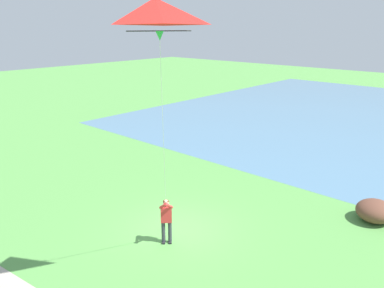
{
  "coord_description": "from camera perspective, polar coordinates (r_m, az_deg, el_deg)",
  "views": [
    {
      "loc": [
        9.52,
        9.32,
        7.7
      ],
      "look_at": [
        0.47,
        1.17,
        3.88
      ],
      "focal_mm": 35.68,
      "sensor_mm": 36.0,
      "label": 1
    }
  ],
  "objects": [
    {
      "name": "person_kite_flyer",
      "position": [
        14.06,
        -3.86,
        -10.88
      ],
      "size": [
        0.59,
        0.59,
        1.83
      ],
      "color": "#232328",
      "rests_on": "ground"
    },
    {
      "name": "lakeside_shrub",
      "position": [
        17.49,
        25.71,
        -8.99
      ],
      "size": [
        1.57,
        1.5,
        0.87
      ],
      "primitive_type": "ellipsoid",
      "color": "brown",
      "rests_on": "ground"
    },
    {
      "name": "ground_plane",
      "position": [
        15.38,
        -2.12,
        -12.64
      ],
      "size": [
        120.0,
        120.0,
        0.0
      ],
      "primitive_type": "plane",
      "color": "#569947"
    },
    {
      "name": "flying_kite",
      "position": [
        9.65,
        -5.4,
        17.8
      ],
      "size": [
        2.65,
        2.32,
        6.44
      ],
      "color": "red"
    }
  ]
}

